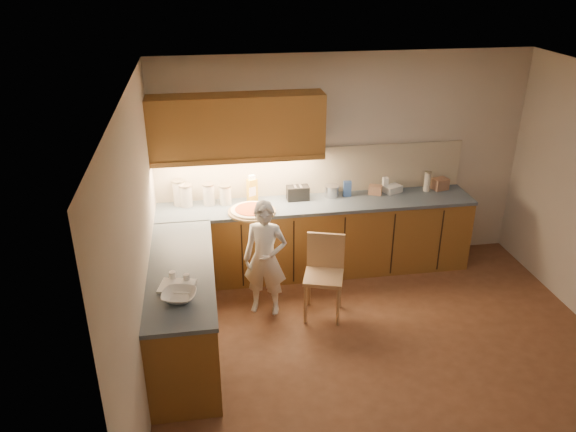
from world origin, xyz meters
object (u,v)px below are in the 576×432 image
object	(u,v)px
pizza_on_board	(252,211)
child	(265,259)
wooden_chair	(324,270)
toaster	(298,193)
oil_jug	(252,189)

from	to	relation	value
pizza_on_board	child	bearing A→B (deg)	-83.10
pizza_on_board	wooden_chair	size ratio (longest dim) A/B	0.61
wooden_chair	toaster	distance (m)	1.12
oil_jug	pizza_on_board	bearing A→B (deg)	-96.55
oil_jug	toaster	bearing A→B (deg)	-3.69
wooden_chair	child	bearing A→B (deg)	-172.94
pizza_on_board	toaster	xyz separation A→B (m)	(0.58, 0.29, 0.06)
toaster	child	bearing A→B (deg)	-120.34
child	oil_jug	xyz separation A→B (m)	(-0.03, 0.93, 0.42)
pizza_on_board	child	distance (m)	0.67
child	toaster	bearing A→B (deg)	78.85
pizza_on_board	oil_jug	bearing A→B (deg)	83.45
toaster	oil_jug	bearing A→B (deg)	175.57
pizza_on_board	oil_jug	distance (m)	0.35
pizza_on_board	child	xyz separation A→B (m)	(0.07, -0.60, -0.30)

